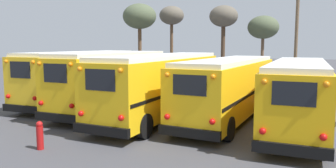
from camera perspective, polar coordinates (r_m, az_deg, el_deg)
The scene contains 13 objects.
ground_plane at distance 18.02m, azimuth 0.21°, elevation -5.14°, with size 160.00×160.00×0.00m, color #424247.
school_bus_0 at distance 21.83m, azimuth -14.86°, elevation 1.46°, with size 2.87×10.14×3.32m.
school_bus_1 at distance 18.96m, azimuth -9.39°, elevation 0.88°, with size 2.63×9.63×3.33m.
school_bus_2 at distance 17.03m, azimuth -0.88°, elevation 0.18°, with size 2.61×10.92×3.25m.
school_bus_3 at distance 16.90m, azimuth 10.71°, elevation -0.35°, with size 2.83×10.77×3.05m.
school_bus_4 at distance 15.61m, azimuth 21.72°, elevation -1.36°, with size 2.63×10.19×3.02m.
utility_pole at distance 27.56m, azimuth 21.46°, elevation 7.97°, with size 1.80×0.26×8.66m.
bare_tree_0 at distance 36.17m, azimuth 16.24°, elevation 9.38°, with size 3.22×3.22×6.80m.
bare_tree_1 at distance 36.43m, azimuth 0.64°, elevation 11.59°, with size 2.69×2.69×7.96m.
bare_tree_2 at distance 33.18m, azimuth -4.97°, elevation 11.50°, with size 3.31×3.31×7.81m.
bare_tree_3 at distance 35.58m, azimuth 9.65°, elevation 11.26°, with size 2.99×2.99×7.88m.
fence_line at distance 24.38m, azimuth 7.07°, elevation 0.31°, with size 21.17×0.06×1.42m.
fire_hydrant at distance 12.70m, azimuth -21.42°, elevation -8.30°, with size 0.24×0.24×1.03m.
Camera 1 is at (7.28, -16.06, 3.72)m, focal length 35.00 mm.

